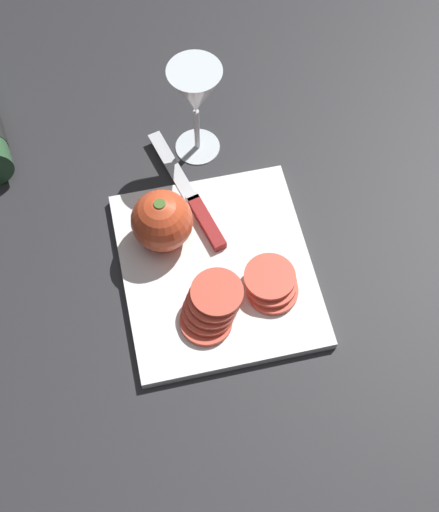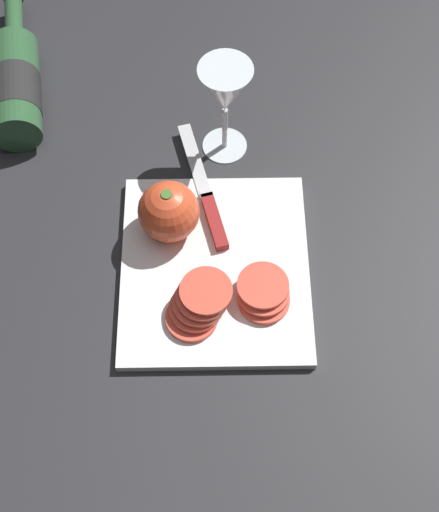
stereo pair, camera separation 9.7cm
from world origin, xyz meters
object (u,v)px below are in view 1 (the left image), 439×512
at_px(wine_glass, 195,94).
at_px(knife, 199,210).
at_px(tomato_slice_stack_near, 271,284).
at_px(tomato_slice_stack_far, 211,306).
at_px(whole_tomato, 162,221).

relative_size(wine_glass, knife, 0.74).
height_order(knife, tomato_slice_stack_near, tomato_slice_stack_near).
height_order(wine_glass, knife, wine_glass).
distance_m(wine_glass, tomato_slice_stack_far, 0.31).
xyz_separation_m(knife, tomato_slice_stack_far, (-0.16, 0.02, 0.02)).
relative_size(knife, tomato_slice_stack_near, 2.73).
bearing_deg(tomato_slice_stack_near, wine_glass, 10.03).
bearing_deg(tomato_slice_stack_near, whole_tomato, 48.74).
relative_size(wine_glass, whole_tomato, 1.93).
bearing_deg(tomato_slice_stack_far, knife, -5.73).
bearing_deg(whole_tomato, wine_glass, -27.33).
distance_m(whole_tomato, tomato_slice_stack_far, 0.14).
distance_m(wine_glass, tomato_slice_stack_near, 0.30).
xyz_separation_m(whole_tomato, tomato_slice_stack_near, (-0.12, -0.13, -0.03)).
bearing_deg(knife, wine_glass, -24.84).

